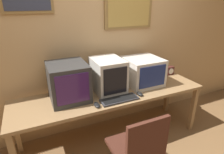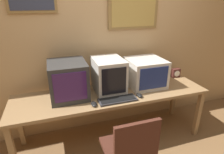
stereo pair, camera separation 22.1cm
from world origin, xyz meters
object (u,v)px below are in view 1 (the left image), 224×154
at_px(monitor_center, 108,75).
at_px(monitor_right, 143,71).
at_px(desk_clock, 170,71).
at_px(mouse_far_corner, 97,105).
at_px(monitor_left, 68,82).
at_px(mouse_near_keyboard, 140,94).
at_px(keyboard_main, 119,99).

bearing_deg(monitor_center, monitor_right, 0.51).
xyz_separation_m(monitor_center, desk_clock, (1.07, 0.12, -0.14)).
bearing_deg(mouse_far_corner, desk_clock, 17.46).
distance_m(monitor_center, monitor_right, 0.50).
relative_size(monitor_left, mouse_near_keyboard, 4.49).
bearing_deg(desk_clock, monitor_center, -173.79).
xyz_separation_m(mouse_near_keyboard, mouse_far_corner, (-0.55, -0.02, -0.00)).
relative_size(monitor_center, monitor_right, 0.96).
bearing_deg(mouse_far_corner, mouse_near_keyboard, 2.52).
bearing_deg(monitor_right, monitor_left, -179.48).
bearing_deg(mouse_far_corner, monitor_right, 21.89).
bearing_deg(mouse_near_keyboard, keyboard_main, -178.87).
bearing_deg(monitor_center, desk_clock, 6.21).
bearing_deg(mouse_near_keyboard, monitor_center, 136.52).
bearing_deg(monitor_left, desk_clock, 4.45).
bearing_deg(monitor_left, monitor_center, 0.53).
xyz_separation_m(keyboard_main, mouse_near_keyboard, (0.28, 0.01, 0.01)).
bearing_deg(mouse_far_corner, monitor_center, 49.33).
relative_size(monitor_left, mouse_far_corner, 3.91).
bearing_deg(desk_clock, keyboard_main, -159.27).
xyz_separation_m(monitor_right, mouse_far_corner, (-0.76, -0.31, -0.16)).
distance_m(monitor_left, mouse_far_corner, 0.42).
relative_size(monitor_center, desk_clock, 3.41).
xyz_separation_m(monitor_right, desk_clock, (0.57, 0.11, -0.11)).
distance_m(mouse_near_keyboard, desk_clock, 0.87).
relative_size(mouse_far_corner, desk_clock, 0.92).
bearing_deg(monitor_left, mouse_near_keyboard, -19.38).
bearing_deg(keyboard_main, monitor_right, 30.50).
height_order(keyboard_main, mouse_far_corner, mouse_far_corner).
distance_m(mouse_far_corner, desk_clock, 1.39).
relative_size(monitor_left, keyboard_main, 1.05).
distance_m(monitor_left, keyboard_main, 0.60).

